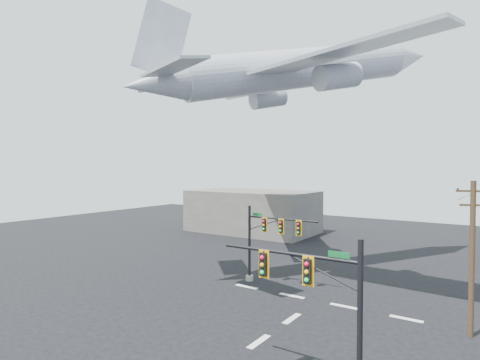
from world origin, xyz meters
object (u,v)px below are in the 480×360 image
Objects in this scene: signal_mast_far at (265,240)px; utility_pole_a at (472,256)px; airliner at (300,70)px; signal_mast_near at (325,310)px.

signal_mast_far is 14.95m from utility_pole_a.
airliner is (1.00, 4.18, 14.46)m from signal_mast_far.
signal_mast_far is at bearing 151.28° from utility_pole_a.
utility_pole_a is (4.60, 10.07, 0.97)m from signal_mast_near.
signal_mast_far is 15.08m from airliner.
signal_mast_near is at bearing -134.57° from utility_pole_a.
airliner is at bearing 118.99° from signal_mast_near.
utility_pole_a is at bearing 65.45° from signal_mast_near.
airliner reaches higher than signal_mast_far.
signal_mast_near is at bearing -50.55° from signal_mast_far.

